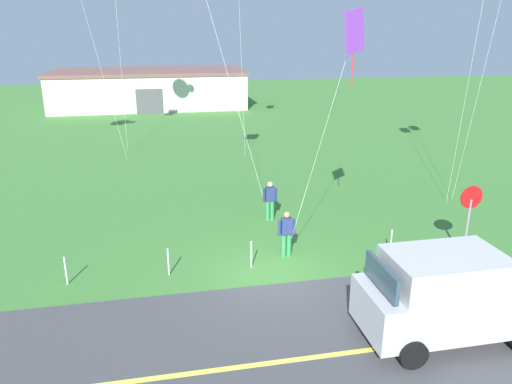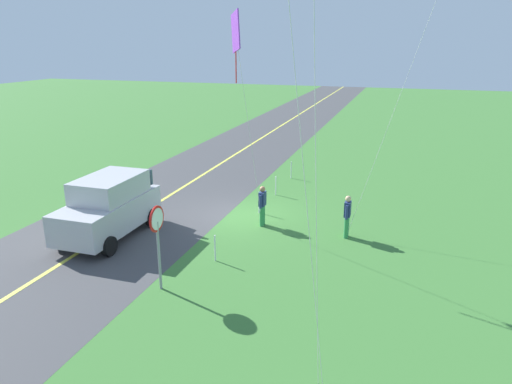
# 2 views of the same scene
# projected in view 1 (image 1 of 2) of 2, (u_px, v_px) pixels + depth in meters

# --- Properties ---
(ground_plane) EXTENTS (120.00, 120.00, 0.10)m
(ground_plane) POSITION_uv_depth(u_px,v_px,m) (273.00, 277.00, 14.90)
(ground_plane) COLOR #3D7533
(asphalt_road) EXTENTS (120.00, 7.00, 0.00)m
(asphalt_road) POSITION_uv_depth(u_px,v_px,m) (312.00, 358.00, 11.17)
(asphalt_road) COLOR #424244
(asphalt_road) RESTS_ON ground
(road_centre_stripe) EXTENTS (120.00, 0.16, 0.00)m
(road_centre_stripe) POSITION_uv_depth(u_px,v_px,m) (312.00, 357.00, 11.17)
(road_centre_stripe) COLOR #E5E04C
(road_centre_stripe) RESTS_ON asphalt_road
(car_suv_foreground) EXTENTS (4.40, 2.12, 2.24)m
(car_suv_foreground) POSITION_uv_depth(u_px,v_px,m) (448.00, 295.00, 11.63)
(car_suv_foreground) COLOR #B7B7BC
(car_suv_foreground) RESTS_ON ground
(stop_sign) EXTENTS (0.76, 0.08, 2.56)m
(stop_sign) POSITION_uv_depth(u_px,v_px,m) (470.00, 208.00, 15.41)
(stop_sign) COLOR gray
(stop_sign) RESTS_ON ground
(person_adult_near) EXTENTS (0.58, 0.22, 1.60)m
(person_adult_near) POSITION_uv_depth(u_px,v_px,m) (286.00, 233.00, 15.90)
(person_adult_near) COLOR #338C4C
(person_adult_near) RESTS_ON ground
(person_adult_companion) EXTENTS (0.58, 0.22, 1.60)m
(person_adult_companion) POSITION_uv_depth(u_px,v_px,m) (270.00, 200.00, 18.99)
(person_adult_companion) COLOR #338C4C
(person_adult_companion) RESTS_ON ground
(kite_red_low) EXTENTS (2.28, 0.69, 7.87)m
(kite_red_low) POSITION_uv_depth(u_px,v_px,m) (354.00, 36.00, 13.91)
(kite_red_low) COLOR silver
(kite_red_low) RESTS_ON ground
(warehouse_distant) EXTENTS (18.36, 10.20, 3.50)m
(warehouse_distant) POSITION_uv_depth(u_px,v_px,m) (150.00, 88.00, 47.72)
(warehouse_distant) COLOR beige
(warehouse_distant) RESTS_ON ground
(fence_post_0) EXTENTS (0.05, 0.05, 0.90)m
(fence_post_0) POSITION_uv_depth(u_px,v_px,m) (66.00, 271.00, 14.25)
(fence_post_0) COLOR silver
(fence_post_0) RESTS_ON ground
(fence_post_1) EXTENTS (0.05, 0.05, 0.90)m
(fence_post_1) POSITION_uv_depth(u_px,v_px,m) (168.00, 262.00, 14.81)
(fence_post_1) COLOR silver
(fence_post_1) RESTS_ON ground
(fence_post_2) EXTENTS (0.05, 0.05, 0.90)m
(fence_post_2) POSITION_uv_depth(u_px,v_px,m) (251.00, 254.00, 15.29)
(fence_post_2) COLOR silver
(fence_post_2) RESTS_ON ground
(fence_post_3) EXTENTS (0.05, 0.05, 0.90)m
(fence_post_3) POSITION_uv_depth(u_px,v_px,m) (391.00, 242.00, 16.18)
(fence_post_3) COLOR silver
(fence_post_3) RESTS_ON ground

